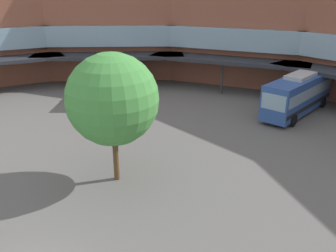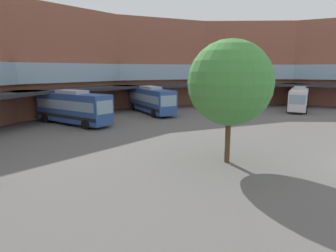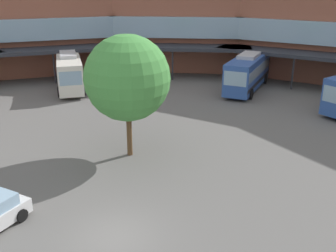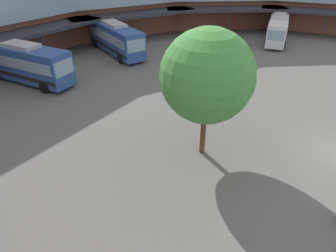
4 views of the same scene
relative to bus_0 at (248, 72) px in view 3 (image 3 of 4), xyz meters
name	(u,v)px [view 3 (image 3 of 4)]	position (x,y,z in m)	size (l,w,h in m)	color
ground_plane	(115,236)	(-2.26, -28.56, -2.00)	(125.33, 125.33, 0.00)	#605E5B
station_building	(213,33)	(-2.26, -8.02, 5.03)	(81.34, 51.00, 14.58)	#93543F
bus_0	(248,72)	(0.00, 0.00, 0.00)	(3.71, 10.72, 3.96)	#2D519E
bus_1	(69,70)	(-18.99, -5.31, -0.04)	(8.26, 10.71, 3.87)	silver
plaza_tree	(127,78)	(-5.29, -19.85, 3.42)	(5.64, 5.64, 8.26)	brown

